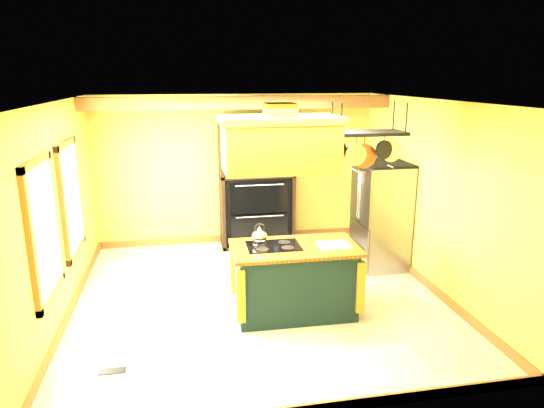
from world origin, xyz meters
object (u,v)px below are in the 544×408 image
object	(u,v)px
kitchen_island	(294,279)
pot_rack	(367,141)
refrigerator	(380,217)
hutch	(257,197)
range_hood	(280,142)

from	to	relation	value
kitchen_island	pot_rack	xyz separation A→B (m)	(0.91, 0.01, 1.76)
refrigerator	hutch	world-z (taller)	hutch
hutch	kitchen_island	bearing A→B (deg)	-88.81
refrigerator	pot_rack	bearing A→B (deg)	-121.44
range_hood	pot_rack	distance (m)	1.10
kitchen_island	range_hood	world-z (taller)	range_hood
kitchen_island	refrigerator	bearing A→B (deg)	38.87
pot_rack	refrigerator	xyz separation A→B (m)	(0.83, 1.35, -1.41)
kitchen_island	hutch	xyz separation A→B (m)	(-0.06, 2.77, 0.42)
pot_rack	hutch	world-z (taller)	pot_rack
kitchen_island	pot_rack	size ratio (longest dim) A/B	1.67
refrigerator	hutch	xyz separation A→B (m)	(-1.79, 1.41, 0.08)
refrigerator	hutch	size ratio (longest dim) A/B	0.72
refrigerator	kitchen_island	bearing A→B (deg)	-141.85
range_hood	refrigerator	xyz separation A→B (m)	(1.93, 1.36, -1.43)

